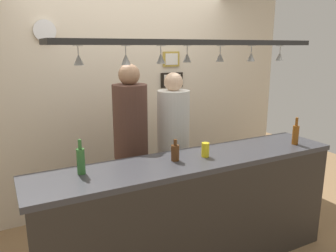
{
  "coord_description": "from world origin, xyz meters",
  "views": [
    {
      "loc": [
        -1.4,
        -2.57,
        1.92
      ],
      "look_at": [
        0.0,
        0.1,
        1.19
      ],
      "focal_mm": 35.45,
      "sensor_mm": 36.0,
      "label": 1
    }
  ],
  "objects_px": {
    "drink_can": "(205,150)",
    "wall_clock": "(45,31)",
    "person_right_white_patterned_shirt": "(173,135)",
    "bottle_beer_brown_stubby": "(175,152)",
    "bottle_beer_green_import": "(81,160)",
    "picture_frame_lower_pair": "(172,80)",
    "person_left_brown_shirt": "(131,135)",
    "bottle_beer_amber_tall": "(296,134)",
    "picture_frame_upper_small": "(171,59)"
  },
  "relations": [
    {
      "from": "picture_frame_lower_pair",
      "to": "wall_clock",
      "type": "distance_m",
      "value": 1.55
    },
    {
      "from": "person_left_brown_shirt",
      "to": "bottle_beer_green_import",
      "type": "bearing_deg",
      "value": -134.13
    },
    {
      "from": "bottle_beer_brown_stubby",
      "to": "wall_clock",
      "type": "relative_size",
      "value": 0.82
    },
    {
      "from": "bottle_beer_amber_tall",
      "to": "drink_can",
      "type": "relative_size",
      "value": 2.13
    },
    {
      "from": "person_right_white_patterned_shirt",
      "to": "drink_can",
      "type": "bearing_deg",
      "value": -98.07
    },
    {
      "from": "bottle_beer_green_import",
      "to": "wall_clock",
      "type": "xyz_separation_m",
      "value": [
        0.01,
        1.31,
        0.96
      ]
    },
    {
      "from": "picture_frame_upper_small",
      "to": "bottle_beer_amber_tall",
      "type": "bearing_deg",
      "value": -70.23
    },
    {
      "from": "bottle_beer_amber_tall",
      "to": "picture_frame_lower_pair",
      "type": "height_order",
      "value": "picture_frame_lower_pair"
    },
    {
      "from": "picture_frame_lower_pair",
      "to": "wall_clock",
      "type": "bearing_deg",
      "value": -179.75
    },
    {
      "from": "picture_frame_lower_pair",
      "to": "wall_clock",
      "type": "xyz_separation_m",
      "value": [
        -1.45,
        -0.01,
        0.56
      ]
    },
    {
      "from": "drink_can",
      "to": "wall_clock",
      "type": "xyz_separation_m",
      "value": [
        -1.01,
        1.4,
        1.0
      ]
    },
    {
      "from": "picture_frame_upper_small",
      "to": "picture_frame_lower_pair",
      "type": "bearing_deg",
      "value": 0.0
    },
    {
      "from": "bottle_beer_amber_tall",
      "to": "person_right_white_patterned_shirt",
      "type": "bearing_deg",
      "value": 135.07
    },
    {
      "from": "bottle_beer_brown_stubby",
      "to": "person_right_white_patterned_shirt",
      "type": "bearing_deg",
      "value": 62.59
    },
    {
      "from": "drink_can",
      "to": "picture_frame_lower_pair",
      "type": "relative_size",
      "value": 0.41
    },
    {
      "from": "person_left_brown_shirt",
      "to": "bottle_beer_brown_stubby",
      "type": "relative_size",
      "value": 9.77
    },
    {
      "from": "person_right_white_patterned_shirt",
      "to": "bottle_beer_brown_stubby",
      "type": "relative_size",
      "value": 9.22
    },
    {
      "from": "person_left_brown_shirt",
      "to": "picture_frame_lower_pair",
      "type": "distance_m",
      "value": 1.13
    },
    {
      "from": "bottle_beer_amber_tall",
      "to": "drink_can",
      "type": "height_order",
      "value": "bottle_beer_amber_tall"
    },
    {
      "from": "picture_frame_lower_pair",
      "to": "picture_frame_upper_small",
      "type": "bearing_deg",
      "value": 180.0
    },
    {
      "from": "person_left_brown_shirt",
      "to": "person_right_white_patterned_shirt",
      "type": "height_order",
      "value": "person_left_brown_shirt"
    },
    {
      "from": "person_right_white_patterned_shirt",
      "to": "drink_can",
      "type": "height_order",
      "value": "person_right_white_patterned_shirt"
    },
    {
      "from": "person_left_brown_shirt",
      "to": "wall_clock",
      "type": "xyz_separation_m",
      "value": [
        -0.64,
        0.64,
        1.0
      ]
    },
    {
      "from": "person_right_white_patterned_shirt",
      "to": "person_left_brown_shirt",
      "type": "bearing_deg",
      "value": -180.0
    },
    {
      "from": "person_left_brown_shirt",
      "to": "bottle_beer_amber_tall",
      "type": "bearing_deg",
      "value": -32.58
    },
    {
      "from": "person_left_brown_shirt",
      "to": "bottle_beer_green_import",
      "type": "relative_size",
      "value": 6.77
    },
    {
      "from": "bottle_beer_amber_tall",
      "to": "wall_clock",
      "type": "height_order",
      "value": "wall_clock"
    },
    {
      "from": "bottle_beer_amber_tall",
      "to": "wall_clock",
      "type": "xyz_separation_m",
      "value": [
        -1.98,
        1.49,
        0.96
      ]
    },
    {
      "from": "person_right_white_patterned_shirt",
      "to": "bottle_beer_amber_tall",
      "type": "distance_m",
      "value": 1.22
    },
    {
      "from": "bottle_beer_green_import",
      "to": "drink_can",
      "type": "relative_size",
      "value": 2.13
    },
    {
      "from": "person_left_brown_shirt",
      "to": "person_right_white_patterned_shirt",
      "type": "xyz_separation_m",
      "value": [
        0.48,
        0.0,
        -0.06
      ]
    },
    {
      "from": "drink_can",
      "to": "person_left_brown_shirt",
      "type": "bearing_deg",
      "value": 115.89
    },
    {
      "from": "drink_can",
      "to": "wall_clock",
      "type": "distance_m",
      "value": 2.0
    },
    {
      "from": "picture_frame_lower_pair",
      "to": "picture_frame_upper_small",
      "type": "xyz_separation_m",
      "value": [
        -0.01,
        0.0,
        0.25
      ]
    },
    {
      "from": "drink_can",
      "to": "wall_clock",
      "type": "bearing_deg",
      "value": 125.81
    },
    {
      "from": "person_left_brown_shirt",
      "to": "picture_frame_lower_pair",
      "type": "relative_size",
      "value": 5.86
    },
    {
      "from": "person_left_brown_shirt",
      "to": "wall_clock",
      "type": "distance_m",
      "value": 1.35
    },
    {
      "from": "drink_can",
      "to": "picture_frame_upper_small",
      "type": "relative_size",
      "value": 0.55
    },
    {
      "from": "person_left_brown_shirt",
      "to": "wall_clock",
      "type": "relative_size",
      "value": 8.0
    },
    {
      "from": "drink_can",
      "to": "picture_frame_lower_pair",
      "type": "distance_m",
      "value": 1.54
    },
    {
      "from": "bottle_beer_green_import",
      "to": "person_left_brown_shirt",
      "type": "bearing_deg",
      "value": 45.87
    },
    {
      "from": "bottle_beer_amber_tall",
      "to": "person_left_brown_shirt",
      "type": "bearing_deg",
      "value": 147.42
    },
    {
      "from": "person_right_white_patterned_shirt",
      "to": "bottle_beer_amber_tall",
      "type": "bearing_deg",
      "value": -44.93
    },
    {
      "from": "person_left_brown_shirt",
      "to": "person_right_white_patterned_shirt",
      "type": "bearing_deg",
      "value": 0.0
    },
    {
      "from": "bottle_beer_amber_tall",
      "to": "wall_clock",
      "type": "bearing_deg",
      "value": 142.97
    },
    {
      "from": "bottle_beer_brown_stubby",
      "to": "bottle_beer_green_import",
      "type": "distance_m",
      "value": 0.75
    },
    {
      "from": "bottle_beer_green_import",
      "to": "picture_frame_upper_small",
      "type": "xyz_separation_m",
      "value": [
        1.45,
        1.31,
        0.65
      ]
    },
    {
      "from": "person_right_white_patterned_shirt",
      "to": "picture_frame_lower_pair",
      "type": "height_order",
      "value": "person_right_white_patterned_shirt"
    },
    {
      "from": "bottle_beer_amber_tall",
      "to": "picture_frame_upper_small",
      "type": "bearing_deg",
      "value": 109.77
    },
    {
      "from": "bottle_beer_brown_stubby",
      "to": "bottle_beer_green_import",
      "type": "height_order",
      "value": "bottle_beer_green_import"
    }
  ]
}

